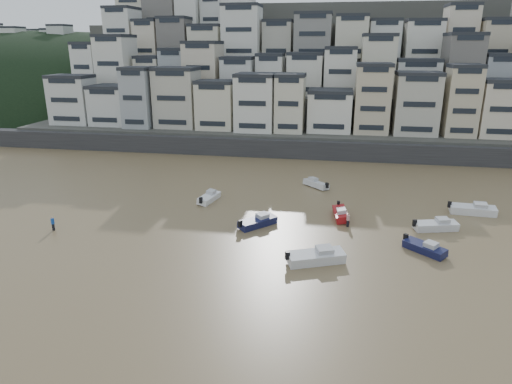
% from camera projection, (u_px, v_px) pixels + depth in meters
% --- Properties ---
extents(sea_strip, '(340.00, 340.00, 0.00)m').
position_uv_depth(sea_strip, '(29.00, 99.00, 183.50)').
color(sea_strip, slate).
rests_on(sea_strip, ground).
extents(harbor_wall, '(140.00, 3.00, 3.50)m').
position_uv_depth(harbor_wall, '(320.00, 150.00, 87.97)').
color(harbor_wall, '#38383A').
rests_on(harbor_wall, ground).
extents(hillside, '(141.04, 66.00, 50.00)m').
position_uv_depth(hillside, '(346.00, 76.00, 120.97)').
color(hillside, '#4C4C47').
rests_on(hillside, ground).
extents(headland, '(216.00, 135.00, 53.33)m').
position_uv_depth(headland, '(47.00, 103.00, 171.62)').
color(headland, black).
rests_on(headland, ground).
extents(boat_h, '(4.72, 4.65, 1.36)m').
position_uv_depth(boat_h, '(316.00, 183.00, 70.63)').
color(boat_h, silver).
rests_on(boat_h, ground).
extents(boat_f, '(2.63, 5.34, 1.39)m').
position_uv_depth(boat_f, '(209.00, 197.00, 64.23)').
color(boat_f, white).
rests_on(boat_f, ground).
extents(boat_d, '(5.90, 3.25, 1.53)m').
position_uv_depth(boat_d, '(436.00, 224.00, 54.27)').
color(boat_d, silver).
rests_on(boat_d, ground).
extents(boat_c, '(5.04, 5.30, 1.50)m').
position_uv_depth(boat_c, '(258.00, 220.00, 55.40)').
color(boat_c, '#141840').
rests_on(boat_c, ground).
extents(boat_e, '(2.39, 5.49, 1.45)m').
position_uv_depth(boat_e, '(341.00, 213.00, 58.06)').
color(boat_e, maroon).
rests_on(boat_e, ground).
extents(boat_a, '(6.71, 4.44, 1.75)m').
position_uv_depth(boat_a, '(316.00, 255.00, 46.00)').
color(boat_a, silver).
rests_on(boat_a, ground).
extents(boat_b, '(4.85, 4.65, 1.38)m').
position_uv_depth(boat_b, '(425.00, 247.00, 48.43)').
color(boat_b, '#14173E').
rests_on(boat_b, ground).
extents(boat_g, '(6.27, 2.38, 1.68)m').
position_uv_depth(boat_g, '(473.00, 208.00, 59.36)').
color(boat_g, silver).
rests_on(boat_g, ground).
extents(person_blue, '(0.44, 0.44, 1.74)m').
position_uv_depth(person_blue, '(53.00, 223.00, 54.18)').
color(person_blue, '#1546A2').
rests_on(person_blue, ground).
extents(person_pink, '(0.44, 0.44, 1.74)m').
position_uv_depth(person_pink, '(348.00, 220.00, 55.26)').
color(person_pink, tan).
rests_on(person_pink, ground).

